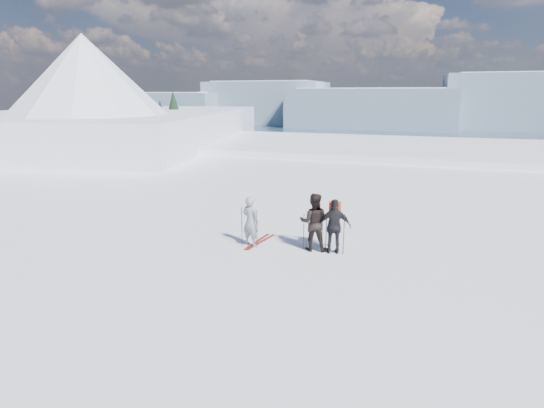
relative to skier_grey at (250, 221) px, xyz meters
The scene contains 9 objects.
lake_basin 27.20m from the skier_grey, 82.15° to the left, with size 820.00×820.00×71.62m.
far_mountain_range 452.03m from the skier_grey, 85.79° to the left, with size 770.00×110.00×53.00m.
near_ridge 34.45m from the skier_grey, 132.33° to the left, with size 31.37×35.68×25.62m.
skier_grey is the anchor object (origin of this frame).
skier_dark 2.04m from the skier_grey, ahead, with size 0.90×0.70×1.84m, color black.
skier_pack 2.70m from the skier_grey, ahead, with size 1.01×0.42×1.72m, color black.
backpack 2.91m from the skier_grey, ahead, with size 0.37×0.21×0.51m, color #DF4015.
ski_poles 1.59m from the skier_grey, ahead, with size 3.27×0.35×1.30m.
skis_loose 0.90m from the skier_grey, 66.82° to the left, with size 0.51×1.70×0.03m.
Camera 1 is at (1.12, -8.15, 4.85)m, focal length 28.00 mm.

